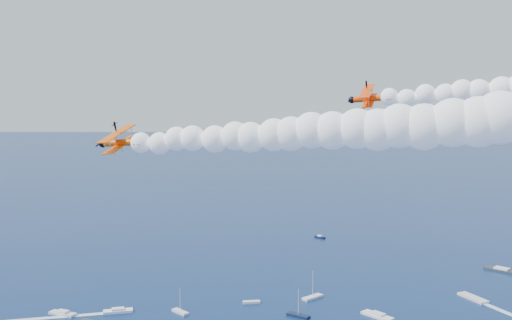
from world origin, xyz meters
The scene contains 3 objects.
biplane_lead centered at (8.23, 32.17, 61.74)m, with size 6.82×7.65×4.61m, color #FD4005, non-canonical shape.
biplane_trail centered at (-11.58, -0.97, 56.00)m, with size 6.92×7.76×4.68m, color #ED5304, non-canonical shape.
smoke_trail_trail centered at (18.52, 8.62, 58.42)m, with size 61.22×24.08×11.56m, color white, non-canonical shape.
Camera 1 is at (52.98, -55.66, 62.60)m, focal length 43.44 mm.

